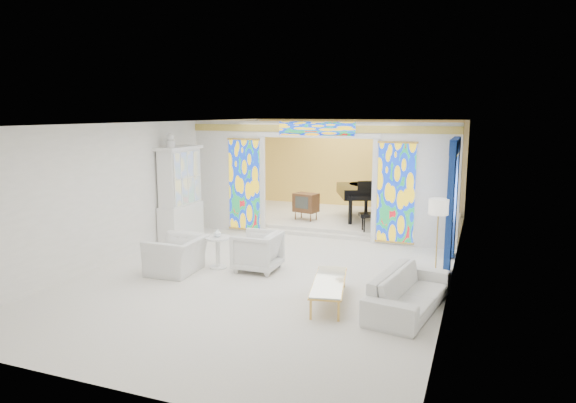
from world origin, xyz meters
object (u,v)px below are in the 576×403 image
at_px(armchair_right, 257,251).
at_px(sofa, 409,291).
at_px(china_cabinet, 180,194).
at_px(tv_console, 306,203).
at_px(coffee_table, 329,283).
at_px(armchair_left, 177,255).
at_px(grand_piano, 371,191).

height_order(armchair_right, sofa, armchair_right).
xyz_separation_m(china_cabinet, tv_console, (2.50, 2.58, -0.49)).
bearing_deg(armchair_right, coffee_table, 56.39).
distance_m(china_cabinet, sofa, 6.84).
bearing_deg(armchair_left, sofa, 82.18).
xyz_separation_m(china_cabinet, sofa, (6.17, -2.84, -0.85)).
bearing_deg(sofa, china_cabinet, 74.76).
xyz_separation_m(sofa, coffee_table, (-1.33, -0.14, 0.03)).
xyz_separation_m(armchair_left, armchair_right, (1.47, 0.72, 0.04)).
height_order(armchair_right, coffee_table, armchair_right).
height_order(china_cabinet, sofa, china_cabinet).
bearing_deg(armchair_right, tv_console, -175.09).
relative_size(coffee_table, grand_piano, 0.54).
bearing_deg(china_cabinet, armchair_right, -30.80).
bearing_deg(grand_piano, armchair_left, -137.28).
xyz_separation_m(china_cabinet, armchair_right, (2.94, -1.75, -0.76)).
xyz_separation_m(sofa, tv_console, (-3.67, 5.42, 0.36)).
bearing_deg(grand_piano, coffee_table, -107.19).
bearing_deg(grand_piano, tv_console, -173.74).
bearing_deg(armchair_right, sofa, 70.57).
relative_size(armchair_left, sofa, 0.51).
distance_m(sofa, grand_piano, 6.69).
xyz_separation_m(armchair_right, sofa, (3.23, -1.08, -0.08)).
bearing_deg(armchair_right, china_cabinet, -121.67).
bearing_deg(tv_console, coffee_table, -54.24).
relative_size(armchair_right, coffee_table, 0.50).
bearing_deg(coffee_table, armchair_left, 171.58).
height_order(armchair_left, sofa, armchair_left).
distance_m(coffee_table, tv_console, 6.03).
xyz_separation_m(coffee_table, tv_console, (-2.33, 5.55, 0.33)).
bearing_deg(armchair_left, grand_piano, 152.30).
distance_m(coffee_table, grand_piano, 6.55).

